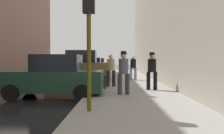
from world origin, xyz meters
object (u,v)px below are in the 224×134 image
at_px(parked_silver_sedan, 96,65).
at_px(duffel_bag, 107,81).
at_px(parked_bronze_suv, 80,67).
at_px(traffic_light, 89,17).
at_px(rolling_suitcase, 102,81).
at_px(pedestrian_with_beanie, 124,70).
at_px(pedestrian_in_jeans, 133,66).
at_px(pedestrian_with_fedora, 152,69).
at_px(pedestrian_in_tan_coat, 111,69).
at_px(fire_hydrant, 106,73).
at_px(parked_gray_coupe, 90,67).
at_px(parked_dark_green_sedan, 54,77).

height_order(parked_silver_sedan, duffel_bag, parked_silver_sedan).
bearing_deg(parked_bronze_suv, traffic_light, -79.31).
bearing_deg(rolling_suitcase, pedestrian_with_beanie, -63.44).
height_order(parked_bronze_suv, rolling_suitcase, parked_bronze_suv).
relative_size(parked_silver_sedan, pedestrian_in_jeans, 2.46).
distance_m(pedestrian_with_beanie, rolling_suitcase, 2.31).
bearing_deg(pedestrian_with_fedora, pedestrian_in_tan_coat, 145.56).
relative_size(fire_hydrant, rolling_suitcase, 0.68).
xyz_separation_m(fire_hydrant, pedestrian_with_beanie, (1.12, -9.02, 0.64)).
relative_size(rolling_suitcase, duffel_bag, 2.36).
bearing_deg(fire_hydrant, duffel_bag, -86.69).
distance_m(parked_bronze_suv, parked_gray_coupe, 6.44).
relative_size(parked_dark_green_sedan, pedestrian_with_beanie, 2.36).
bearing_deg(pedestrian_with_beanie, parked_bronze_suv, 112.95).
height_order(parked_dark_green_sedan, rolling_suitcase, parked_dark_green_sedan).
height_order(parked_silver_sedan, pedestrian_with_beanie, pedestrian_with_beanie).
relative_size(fire_hydrant, pedestrian_in_tan_coat, 0.41).
relative_size(parked_dark_green_sedan, pedestrian_in_tan_coat, 2.46).
height_order(pedestrian_in_jeans, duffel_bag, pedestrian_in_jeans).
distance_m(parked_dark_green_sedan, rolling_suitcase, 2.64).
distance_m(fire_hydrant, pedestrian_with_beanie, 9.11).
xyz_separation_m(parked_dark_green_sedan, pedestrian_with_fedora, (4.31, 1.13, 0.29)).
height_order(fire_hydrant, pedestrian_with_fedora, pedestrian_with_fedora).
relative_size(parked_silver_sedan, fire_hydrant, 5.97).
distance_m(parked_dark_green_sedan, parked_bronze_suv, 6.69).
bearing_deg(rolling_suitcase, pedestrian_with_fedora, -14.79).
height_order(parked_dark_green_sedan, parked_silver_sedan, same).
distance_m(parked_gray_coupe, pedestrian_in_jeans, 8.01).
relative_size(fire_hydrant, pedestrian_with_fedora, 0.40).
height_order(parked_silver_sedan, pedestrian_in_tan_coat, pedestrian_in_tan_coat).
height_order(parked_dark_green_sedan, pedestrian_in_tan_coat, pedestrian_in_tan_coat).
bearing_deg(fire_hydrant, rolling_suitcase, -88.95).
relative_size(parked_silver_sedan, rolling_suitcase, 4.04).
height_order(traffic_light, rolling_suitcase, traffic_light).
xyz_separation_m(pedestrian_in_tan_coat, pedestrian_in_jeans, (1.50, 3.63, 0.00)).
distance_m(fire_hydrant, pedestrian_with_fedora, 8.09).
xyz_separation_m(parked_bronze_suv, rolling_suitcase, (1.93, -4.92, -0.54)).
xyz_separation_m(parked_dark_green_sedan, traffic_light, (1.85, -3.13, 1.91)).
distance_m(parked_silver_sedan, fire_hydrant, 11.62).
distance_m(parked_bronze_suv, duffel_bag, 3.29).
bearing_deg(traffic_light, pedestrian_in_tan_coat, 84.93).
xyz_separation_m(pedestrian_in_jeans, duffel_bag, (-1.78, -1.88, -0.81)).
bearing_deg(parked_silver_sedan, parked_dark_green_sedan, -90.00).
xyz_separation_m(fire_hydrant, traffic_light, (0.05, -11.93, 2.26)).
xyz_separation_m(parked_dark_green_sedan, pedestrian_with_beanie, (2.92, -0.22, 0.29)).
xyz_separation_m(parked_dark_green_sedan, pedestrian_in_tan_coat, (2.35, 2.48, 0.26)).
bearing_deg(duffel_bag, traffic_light, -91.67).
bearing_deg(fire_hydrant, parked_bronze_suv, -130.47).
distance_m(parked_gray_coupe, pedestrian_with_beanie, 13.67).
bearing_deg(pedestrian_with_fedora, fire_hydrant, 108.12).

